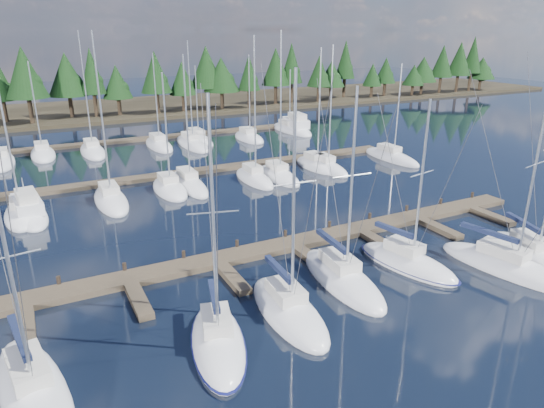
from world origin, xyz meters
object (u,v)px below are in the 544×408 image
main_dock (296,247)px  front_sailboat_6 (532,256)px  front_sailboat_3 (342,278)px  front_sailboat_1 (218,342)px  front_sailboat_2 (288,310)px  motor_yacht_right (296,128)px  motor_yacht_left (29,212)px  front_sailboat_0 (34,392)px  front_sailboat_4 (407,262)px  front_sailboat_5 (508,267)px

main_dock → front_sailboat_6: (13.85, -9.09, 0.10)m
front_sailboat_3 → front_sailboat_1: bearing=-164.2°
front_sailboat_1 → front_sailboat_2: (4.62, 0.95, 0.00)m
front_sailboat_3 → motor_yacht_right: bearing=63.6°
motor_yacht_left → front_sailboat_0: bearing=-91.5°
front_sailboat_3 → front_sailboat_4: (5.24, -0.20, -0.00)m
main_dock → front_sailboat_1: size_ratio=3.24×
front_sailboat_1 → front_sailboat_4: 14.96m
front_sailboat_1 → front_sailboat_4: bearing=9.6°
front_sailboat_4 → front_sailboat_5: size_ratio=0.89×
main_dock → front_sailboat_3: size_ratio=3.34×
front_sailboat_1 → motor_yacht_left: size_ratio=1.62×
front_sailboat_6 → motor_yacht_left: 39.98m
front_sailboat_5 → motor_yacht_left: 37.98m
front_sailboat_2 → front_sailboat_3: front_sailboat_2 is taller
front_sailboat_2 → motor_yacht_left: 26.55m
main_dock → motor_yacht_right: bearing=60.2°
front_sailboat_4 → motor_yacht_right: size_ratio=1.20×
front_sailboat_6 → front_sailboat_4: bearing=158.7°
front_sailboat_3 → motor_yacht_left: size_ratio=1.57×
front_sailboat_5 → front_sailboat_6: 2.92m
front_sailboat_1 → front_sailboat_4: size_ratio=1.12×
front_sailboat_6 → motor_yacht_left: front_sailboat_6 is taller
motor_yacht_left → main_dock: bearing=-43.0°
front_sailboat_1 → front_sailboat_2: front_sailboat_2 is taller
front_sailboat_2 → front_sailboat_0: bearing=-177.2°
front_sailboat_2 → front_sailboat_3: bearing=19.6°
front_sailboat_2 → front_sailboat_6: (18.55, -1.74, 0.01)m
front_sailboat_4 → motor_yacht_right: (16.38, 43.85, 0.25)m
front_sailboat_2 → motor_yacht_right: front_sailboat_2 is taller
front_sailboat_5 → front_sailboat_3: bearing=160.6°
front_sailboat_0 → front_sailboat_1: size_ratio=0.94×
front_sailboat_3 → motor_yacht_right: (21.63, 43.65, 0.25)m
front_sailboat_3 → front_sailboat_4: 5.25m
front_sailboat_0 → motor_yacht_right: bearing=49.3°
front_sailboat_4 → front_sailboat_5: bearing=-33.0°
front_sailboat_1 → front_sailboat_2: size_ratio=0.94×
front_sailboat_1 → front_sailboat_2: 4.72m
main_dock → front_sailboat_2: (-4.71, -7.35, 0.09)m
front_sailboat_1 → motor_yacht_left: front_sailboat_1 is taller
front_sailboat_4 → front_sailboat_6: 9.04m
front_sailboat_1 → front_sailboat_6: (23.18, -0.79, 0.01)m
front_sailboat_5 → motor_yacht_right: 48.67m
front_sailboat_0 → front_sailboat_3: bearing=7.5°
front_sailboat_5 → motor_yacht_right: front_sailboat_5 is taller
front_sailboat_0 → front_sailboat_6: size_ratio=0.87×
front_sailboat_3 → front_sailboat_5: front_sailboat_5 is taller
front_sailboat_1 → motor_yacht_left: (-7.88, 24.38, 0.16)m
front_sailboat_1 → motor_yacht_left: 25.62m
main_dock → front_sailboat_3: 5.61m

